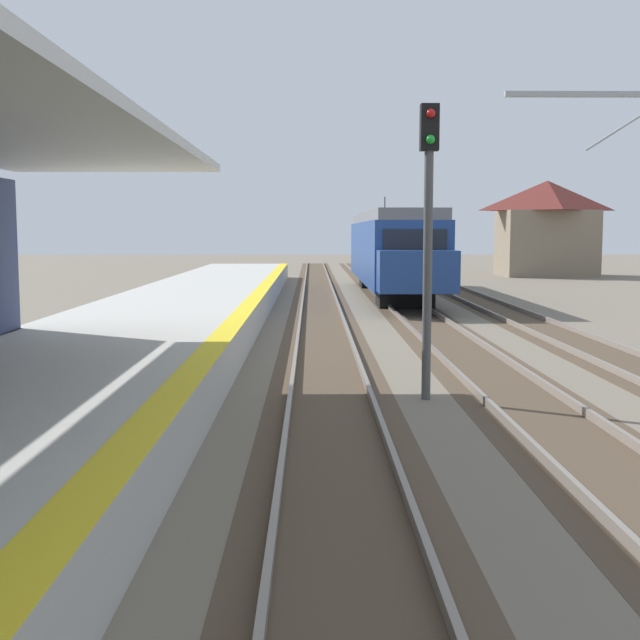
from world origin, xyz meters
name	(u,v)px	position (x,y,z in m)	size (l,w,h in m)	color
station_platform	(86,374)	(-2.50, 16.00, 0.45)	(5.00, 80.00, 0.91)	#B7B5AD
track_pair_nearest_platform	(326,361)	(1.90, 20.00, 0.05)	(2.34, 120.00, 0.16)	#4C3D2D
track_pair_middle	(475,361)	(5.30, 20.00, 0.05)	(2.34, 120.00, 0.16)	#4C3D2D
track_pair_far_side	(623,361)	(8.70, 20.00, 0.05)	(2.34, 120.00, 0.16)	#4C3D2D
approaching_train	(392,249)	(5.30, 40.00, 2.18)	(2.93, 19.60, 4.76)	navy
rail_signal_post	(428,221)	(3.61, 15.86, 3.19)	(0.32, 0.34, 5.20)	#4C4C4C
distant_trackside_house	(546,226)	(17.42, 57.64, 3.34)	(6.60, 5.28, 6.40)	#7F705B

